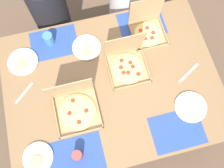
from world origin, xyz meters
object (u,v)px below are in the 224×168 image
at_px(plate_middle, 38,158).
at_px(cup_clear_right, 49,39).
at_px(diner_left_seat, 52,16).
at_px(pizza_box_corner_left, 76,107).
at_px(plate_near_left, 23,62).
at_px(cup_clear_left, 78,156).
at_px(plate_near_right, 87,48).
at_px(diner_right_seat, 126,1).
at_px(pizza_box_center, 148,29).
at_px(pizza_box_edge_far, 127,64).
at_px(plate_far_left, 190,107).

relative_size(plate_middle, cup_clear_right, 1.94).
bearing_deg(diner_left_seat, pizza_box_corner_left, -86.07).
relative_size(plate_near_left, cup_clear_left, 2.38).
xyz_separation_m(plate_near_left, plate_near_right, (0.49, -0.00, 0.00)).
height_order(diner_left_seat, diner_right_seat, diner_right_seat).
distance_m(cup_clear_right, diner_right_seat, 0.88).
height_order(cup_clear_right, diner_left_seat, diner_left_seat).
distance_m(pizza_box_center, cup_clear_left, 1.06).
height_order(pizza_box_corner_left, plate_near_left, pizza_box_corner_left).
height_order(pizza_box_center, plate_near_left, pizza_box_center).
height_order(pizza_box_edge_far, cup_clear_left, pizza_box_edge_far).
height_order(pizza_box_center, diner_right_seat, diner_right_seat).
bearing_deg(cup_clear_right, plate_near_right, -24.50).
bearing_deg(plate_middle, cup_clear_left, -11.49).
relative_size(pizza_box_corner_left, plate_far_left, 1.46).
distance_m(pizza_box_edge_far, plate_far_left, 0.55).
bearing_deg(cup_clear_left, diner_left_seat, 90.57).
bearing_deg(plate_middle, pizza_box_corner_left, 39.99).
distance_m(pizza_box_edge_far, cup_clear_right, 0.62).
bearing_deg(plate_near_left, pizza_box_edge_far, -16.26).
bearing_deg(pizza_box_center, diner_right_seat, 92.11).
bearing_deg(plate_near_left, pizza_box_center, 1.23).
height_order(pizza_box_corner_left, pizza_box_center, pizza_box_corner_left).
bearing_deg(plate_far_left, cup_clear_right, 139.23).
xyz_separation_m(cup_clear_right, diner_right_seat, (0.73, 0.40, -0.29)).
height_order(cup_clear_right, cup_clear_left, cup_clear_right).
height_order(cup_clear_left, diner_right_seat, diner_right_seat).
xyz_separation_m(plate_far_left, cup_clear_left, (-0.83, -0.13, 0.04)).
relative_size(pizza_box_corner_left, pizza_box_edge_far, 1.05).
bearing_deg(plate_near_left, diner_right_seat, 28.34).
bearing_deg(diner_left_seat, cup_clear_left, -89.43).
bearing_deg(cup_clear_left, plate_far_left, 8.87).
relative_size(pizza_box_corner_left, diner_left_seat, 0.30).
relative_size(plate_near_right, cup_clear_left, 2.31).
bearing_deg(pizza_box_edge_far, cup_clear_left, -131.31).
relative_size(pizza_box_edge_far, cup_clear_left, 3.33).
height_order(pizza_box_corner_left, plate_middle, pizza_box_corner_left).
height_order(pizza_box_edge_far, cup_clear_right, pizza_box_edge_far).
height_order(plate_near_left, plate_middle, same).
bearing_deg(plate_middle, diner_right_seat, 52.20).
bearing_deg(diner_left_seat, plate_near_right, -65.56).
distance_m(pizza_box_corner_left, diner_right_seat, 1.19).
xyz_separation_m(plate_near_right, cup_clear_left, (-0.22, -0.76, 0.04)).
bearing_deg(plate_middle, pizza_box_edge_far, 33.66).
height_order(plate_near_left, plate_near_right, same).
distance_m(plate_near_left, cup_clear_left, 0.81).
height_order(plate_far_left, cup_clear_right, cup_clear_right).
xyz_separation_m(pizza_box_center, plate_middle, (-0.97, -0.73, -0.04)).
distance_m(cup_clear_right, cup_clear_left, 0.88).
bearing_deg(pizza_box_edge_far, diner_left_seat, 123.81).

